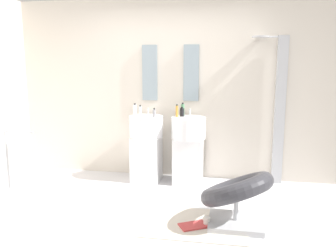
{
  "coord_description": "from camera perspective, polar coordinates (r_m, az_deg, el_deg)",
  "views": [
    {
      "loc": [
        0.87,
        -3.5,
        1.68
      ],
      "look_at": [
        0.15,
        0.55,
        0.95
      ],
      "focal_mm": 37.78,
      "sensor_mm": 36.0,
      "label": 1
    }
  ],
  "objects": [
    {
      "name": "lounge_chair",
      "position": [
        3.8,
        11.0,
        -10.65
      ],
      "size": [
        1.08,
        1.08,
        0.65
      ],
      "color": "#B7BABF",
      "rests_on": "ground_plane"
    },
    {
      "name": "pedestal_sink_left",
      "position": [
        5.1,
        -3.51,
        -3.21
      ],
      "size": [
        0.48,
        0.48,
        1.05
      ],
      "color": "white",
      "rests_on": "ground_plane"
    },
    {
      "name": "shower_column",
      "position": [
        5.11,
        17.43,
        2.85
      ],
      "size": [
        0.49,
        0.24,
        2.05
      ],
      "color": "#B7BABF",
      "rests_on": "ground_plane"
    },
    {
      "name": "soap_bottle_grey",
      "position": [
        4.91,
        -2.22,
        2.11
      ],
      "size": [
        0.04,
        0.04,
        0.13
      ],
      "color": "#99999E",
      "rests_on": "pedestal_sink_left"
    },
    {
      "name": "magazine_red",
      "position": [
        3.83,
        4.1,
        -15.73
      ],
      "size": [
        0.34,
        0.3,
        0.02
      ],
      "primitive_type": "cube",
      "rotation": [
        0.0,
        0.0,
        0.51
      ],
      "color": "#B73838",
      "rests_on": "area_rug"
    },
    {
      "name": "soap_bottle_clear",
      "position": [
        4.9,
        -4.5,
        2.33
      ],
      "size": [
        0.04,
        0.04,
        0.17
      ],
      "color": "silver",
      "rests_on": "pedestal_sink_left"
    },
    {
      "name": "vanity_mirror_left",
      "position": [
        5.22,
        -2.95,
        8.56
      ],
      "size": [
        0.22,
        0.03,
        0.8
      ],
      "primitive_type": "cube",
      "color": "#8C9EA8"
    },
    {
      "name": "area_rug",
      "position": [
        3.9,
        4.32,
        -15.44
      ],
      "size": [
        1.1,
        0.79,
        0.01
      ],
      "primitive_type": "cube",
      "color": "beige",
      "rests_on": "ground_plane"
    },
    {
      "name": "soap_bottle_white",
      "position": [
        5.05,
        -5.36,
        2.59
      ],
      "size": [
        0.05,
        0.05,
        0.18
      ],
      "color": "white",
      "rests_on": "pedestal_sink_left"
    },
    {
      "name": "rear_partition",
      "position": [
        5.24,
        0.5,
        5.91
      ],
      "size": [
        4.8,
        0.1,
        2.6
      ],
      "primitive_type": "cube",
      "color": "beige",
      "rests_on": "ground_plane"
    },
    {
      "name": "pedestal_sink_right",
      "position": [
        4.99,
        3.29,
        -3.49
      ],
      "size": [
        0.48,
        0.48,
        1.05
      ],
      "color": "white",
      "rests_on": "ground_plane"
    },
    {
      "name": "vanity_mirror_right",
      "position": [
        5.12,
        3.76,
        8.53
      ],
      "size": [
        0.22,
        0.03,
        0.8
      ],
      "primitive_type": "cube",
      "color": "#8C9EA8"
    },
    {
      "name": "soap_bottle_green",
      "position": [
        4.98,
        2.38,
        2.61
      ],
      "size": [
        0.05,
        0.05,
        0.19
      ],
      "color": "#59996B",
      "rests_on": "pedestal_sink_right"
    },
    {
      "name": "coffee_mug",
      "position": [
        3.85,
        6.29,
        -15.04
      ],
      "size": [
        0.07,
        0.07,
        0.09
      ],
      "primitive_type": "cylinder",
      "color": "white",
      "rests_on": "area_rug"
    },
    {
      "name": "soap_bottle_black",
      "position": [
        4.97,
        2.27,
        2.26
      ],
      "size": [
        0.06,
        0.06,
        0.14
      ],
      "color": "black",
      "rests_on": "pedestal_sink_right"
    },
    {
      "name": "ground_plane",
      "position": [
        3.99,
        -3.63,
        -15.18
      ],
      "size": [
        4.8,
        3.6,
        0.04
      ],
      "primitive_type": "cube",
      "color": "silver"
    },
    {
      "name": "soap_bottle_amber",
      "position": [
        4.92,
        1.45,
        2.43
      ],
      "size": [
        0.04,
        0.04,
        0.18
      ],
      "color": "#C68C38",
      "rests_on": "pedestal_sink_right"
    },
    {
      "name": "towel_rack",
      "position": [
        4.51,
        -22.95,
        -4.25
      ],
      "size": [
        0.37,
        0.22,
        0.95
      ],
      "color": "#B7BABF",
      "rests_on": "ground_plane"
    }
  ]
}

